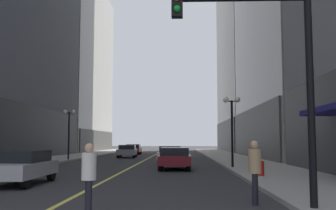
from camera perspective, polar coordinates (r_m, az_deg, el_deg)
ground_plane at (r=40.86m, az=-2.74°, el=-7.61°), size 200.00×200.00×0.00m
sidewalk_left at (r=42.33m, az=-14.03°, el=-7.28°), size 4.50×78.00×0.15m
sidewalk_right at (r=41.02m, az=8.92°, el=-7.44°), size 4.50×78.00×0.15m
lane_centre_stripe at (r=40.86m, az=-2.74°, el=-7.60°), size 0.16×70.00×0.01m
building_left_far at (r=70.24m, az=-15.99°, el=5.29°), size 15.55×26.00×28.65m
car_silver at (r=16.91m, az=-20.21°, el=-8.24°), size 1.78×4.26×1.32m
car_maroon at (r=24.23m, az=0.96°, el=-7.55°), size 1.91×4.40×1.32m
car_white at (r=31.66m, az=0.38°, el=-7.00°), size 1.91×4.73×1.32m
car_grey at (r=41.73m, az=-5.88°, el=-6.55°), size 2.05×4.11×1.32m
car_red at (r=51.75m, az=-4.99°, el=-6.30°), size 1.93×4.54×1.32m
pedestrian_in_tan_trench at (r=11.07m, az=12.36°, el=-8.71°), size 0.43×0.43×1.72m
pedestrian_in_white_shirt at (r=9.50m, az=-11.31°, el=-9.59°), size 0.44×0.44×1.65m
traffic_light_near_right at (r=9.98m, az=13.86°, el=6.74°), size 3.43×0.35×5.65m
street_lamp_left_far at (r=35.33m, az=-14.03°, el=-2.55°), size 1.06×0.36×4.43m
street_lamp_right_mid at (r=24.61m, az=9.16°, el=-1.54°), size 1.06×0.36×4.43m
fire_hydrant_right at (r=18.65m, az=13.23°, el=-9.09°), size 0.28×0.28×0.80m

